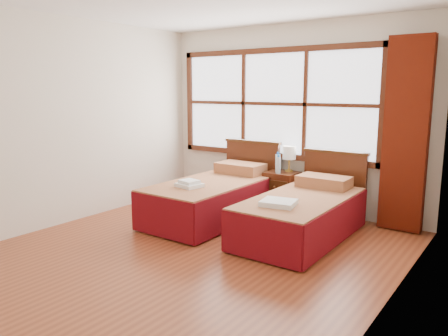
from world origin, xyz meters
The scene contains 14 objects.
floor centered at (0.00, 0.00, 0.00)m, with size 4.50×4.50×0.00m, color brown.
wall_back centered at (0.00, 2.25, 1.30)m, with size 4.00×4.00×0.00m, color silver.
wall_left centered at (-2.00, 0.00, 1.30)m, with size 4.50×4.50×0.00m, color silver.
wall_right centered at (2.00, 0.00, 1.30)m, with size 4.50×4.50×0.00m, color silver.
window centered at (-0.25, 2.21, 1.50)m, with size 3.16×0.06×1.56m.
curtain centered at (1.60, 2.11, 1.17)m, with size 0.50×0.16×2.30m, color #581608.
bed_left centered at (-0.55, 1.20, 0.29)m, with size 0.99×2.01×0.96m.
bed_right centered at (0.74, 1.20, 0.28)m, with size 0.95×1.97×0.91m.
nightstand centered at (0.03, 1.99, 0.28)m, with size 0.43×0.42×0.57m.
towels_left centered at (-0.58, 0.72, 0.55)m, with size 0.33×0.30×0.09m.
towels_right centered at (0.69, 0.68, 0.51)m, with size 0.41×0.37×0.06m.
lamp centered at (0.08, 2.10, 0.82)m, with size 0.18×0.18×0.36m.
bottle_near centered at (-0.04, 1.99, 0.70)m, with size 0.07×0.07×0.28m.
bottle_far centered at (0.02, 1.89, 0.68)m, with size 0.07×0.07×0.26m.
Camera 1 is at (2.84, -3.33, 1.71)m, focal length 35.00 mm.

